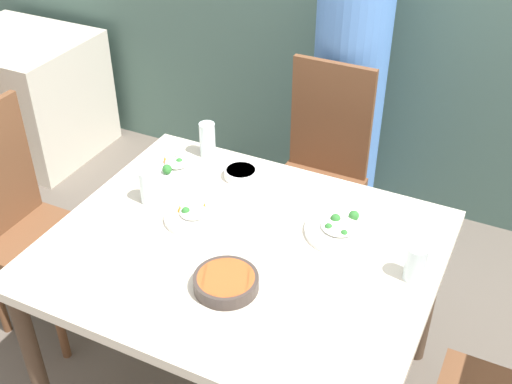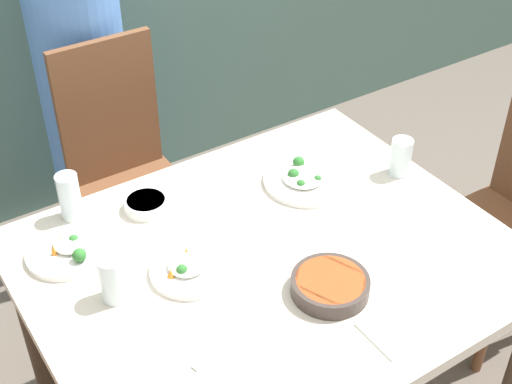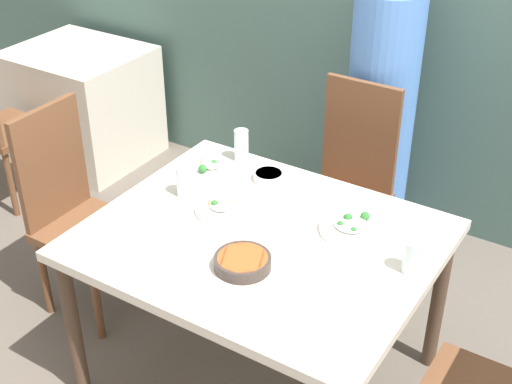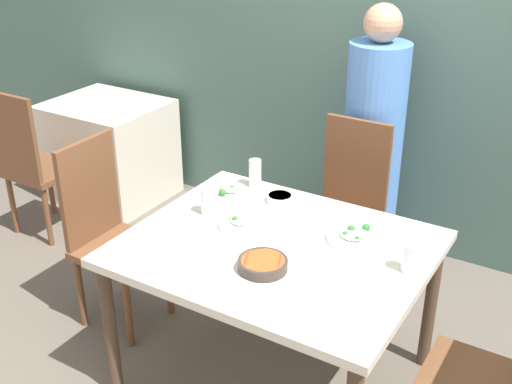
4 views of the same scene
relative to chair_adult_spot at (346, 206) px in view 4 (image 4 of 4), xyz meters
The scene contains 19 objects.
ground_plane 1.02m from the chair_adult_spot, 86.96° to the right, with size 10.00×10.00×0.00m, color #60564C.
wall_back 1.07m from the chair_adult_spot, 86.06° to the left, with size 10.00×0.06×2.70m.
dining_table 0.89m from the chair_adult_spot, 86.96° to the right, with size 1.28×1.06×0.74m.
chair_adult_spot is the anchor object (origin of this frame).
chair_child_spot 1.40m from the chair_adult_spot, 42.41° to the right, with size 0.40×0.40×1.00m.
chair_empty_left 1.30m from the chair_adult_spot, 136.57° to the right, with size 0.40×0.40×1.00m.
person_adult 0.39m from the chair_adult_spot, 90.00° to the left, with size 0.34×0.34×1.58m.
bowl_curry 1.11m from the chair_adult_spot, 84.89° to the right, with size 0.20×0.20×0.05m.
plate_rice_adult 0.74m from the chair_adult_spot, 126.02° to the right, with size 0.22×0.22×0.06m.
plate_rice_child 0.77m from the chair_adult_spot, 63.55° to the right, with size 0.27×0.27×0.06m.
plate_noodles 0.86m from the chair_adult_spot, 101.93° to the right, with size 0.22×0.22×0.05m.
bowl_rice_small 0.57m from the chair_adult_spot, 106.01° to the right, with size 0.13×0.13×0.04m.
glass_water_tall 0.61m from the chair_adult_spot, 129.12° to the right, with size 0.06×0.06×0.15m.
glass_water_short 0.92m from the chair_adult_spot, 115.24° to the right, with size 0.07×0.07×0.13m.
glass_water_center 1.02m from the chair_adult_spot, 52.08° to the right, with size 0.07×0.07×0.12m.
napkin_folded 1.30m from the chair_adult_spot, 83.42° to the right, with size 0.14×0.14×0.01m.
fork_steel 1.13m from the chair_adult_spot, 102.17° to the right, with size 0.18×0.07×0.01m.
background_table 2.01m from the chair_adult_spot, behind, with size 0.80×0.69×0.73m.
chair_background 2.05m from the chair_adult_spot, 166.66° to the right, with size 0.40×0.40×1.00m.
Camera 4 is at (1.17, -2.10, 2.17)m, focal length 45.00 mm.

